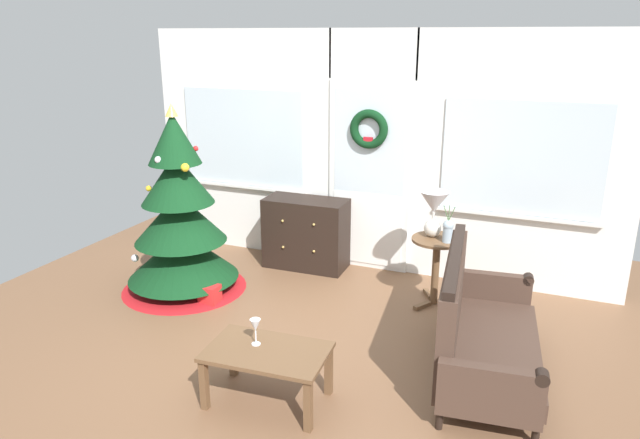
{
  "coord_description": "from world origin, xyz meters",
  "views": [
    {
      "loc": [
        1.83,
        -3.75,
        2.49
      ],
      "look_at": [
        0.05,
        0.55,
        1.0
      ],
      "focal_mm": 32.63,
      "sensor_mm": 36.0,
      "label": 1
    }
  ],
  "objects_px": {
    "gift_box": "(210,294)",
    "wine_glass": "(255,326)",
    "dresser_cabinet": "(306,233)",
    "table_lamp": "(434,208)",
    "flower_vase": "(448,230)",
    "christmas_tree": "(180,227)",
    "side_table": "(436,258)",
    "coffee_table": "(267,358)",
    "settee_sofa": "(476,328)"
  },
  "relations": [
    {
      "from": "settee_sofa",
      "to": "flower_vase",
      "type": "height_order",
      "value": "flower_vase"
    },
    {
      "from": "flower_vase",
      "to": "coffee_table",
      "type": "height_order",
      "value": "flower_vase"
    },
    {
      "from": "table_lamp",
      "to": "settee_sofa",
      "type": "bearing_deg",
      "value": -62.2
    },
    {
      "from": "christmas_tree",
      "to": "dresser_cabinet",
      "type": "distance_m",
      "value": 1.4
    },
    {
      "from": "side_table",
      "to": "table_lamp",
      "type": "bearing_deg",
      "value": 146.31
    },
    {
      "from": "flower_vase",
      "to": "settee_sofa",
      "type": "bearing_deg",
      "value": -67.13
    },
    {
      "from": "flower_vase",
      "to": "christmas_tree",
      "type": "bearing_deg",
      "value": -167.46
    },
    {
      "from": "settee_sofa",
      "to": "christmas_tree",
      "type": "bearing_deg",
      "value": 171.3
    },
    {
      "from": "christmas_tree",
      "to": "table_lamp",
      "type": "relative_size",
      "value": 4.26
    },
    {
      "from": "settee_sofa",
      "to": "side_table",
      "type": "height_order",
      "value": "settee_sofa"
    },
    {
      "from": "side_table",
      "to": "christmas_tree",
      "type": "bearing_deg",
      "value": -165.63
    },
    {
      "from": "coffee_table",
      "to": "gift_box",
      "type": "relative_size",
      "value": 4.87
    },
    {
      "from": "christmas_tree",
      "to": "gift_box",
      "type": "distance_m",
      "value": 0.74
    },
    {
      "from": "side_table",
      "to": "table_lamp",
      "type": "xyz_separation_m",
      "value": [
        -0.06,
        0.04,
        0.48
      ]
    },
    {
      "from": "settee_sofa",
      "to": "side_table",
      "type": "distance_m",
      "value": 1.21
    },
    {
      "from": "side_table",
      "to": "coffee_table",
      "type": "relative_size",
      "value": 0.76
    },
    {
      "from": "coffee_table",
      "to": "gift_box",
      "type": "height_order",
      "value": "coffee_table"
    },
    {
      "from": "christmas_tree",
      "to": "flower_vase",
      "type": "bearing_deg",
      "value": 12.54
    },
    {
      "from": "dresser_cabinet",
      "to": "table_lamp",
      "type": "distance_m",
      "value": 1.6
    },
    {
      "from": "dresser_cabinet",
      "to": "settee_sofa",
      "type": "relative_size",
      "value": 0.54
    },
    {
      "from": "gift_box",
      "to": "settee_sofa",
      "type": "bearing_deg",
      "value": -5.79
    },
    {
      "from": "settee_sofa",
      "to": "wine_glass",
      "type": "xyz_separation_m",
      "value": [
        -1.39,
        -0.89,
        0.17
      ]
    },
    {
      "from": "dresser_cabinet",
      "to": "side_table",
      "type": "xyz_separation_m",
      "value": [
        1.52,
        -0.39,
        0.08
      ]
    },
    {
      "from": "settee_sofa",
      "to": "gift_box",
      "type": "bearing_deg",
      "value": 174.21
    },
    {
      "from": "coffee_table",
      "to": "dresser_cabinet",
      "type": "bearing_deg",
      "value": 107.67
    },
    {
      "from": "gift_box",
      "to": "wine_glass",
      "type": "bearing_deg",
      "value": -45.18
    },
    {
      "from": "table_lamp",
      "to": "flower_vase",
      "type": "height_order",
      "value": "table_lamp"
    },
    {
      "from": "christmas_tree",
      "to": "coffee_table",
      "type": "xyz_separation_m",
      "value": [
        1.68,
        -1.39,
        -0.32
      ]
    },
    {
      "from": "side_table",
      "to": "wine_glass",
      "type": "bearing_deg",
      "value": -113.58
    },
    {
      "from": "dresser_cabinet",
      "to": "table_lamp",
      "type": "bearing_deg",
      "value": -13.56
    },
    {
      "from": "dresser_cabinet",
      "to": "coffee_table",
      "type": "xyz_separation_m",
      "value": [
        0.77,
        -2.41,
        -0.04
      ]
    },
    {
      "from": "dresser_cabinet",
      "to": "side_table",
      "type": "bearing_deg",
      "value": -14.46
    },
    {
      "from": "table_lamp",
      "to": "gift_box",
      "type": "xyz_separation_m",
      "value": [
        -1.95,
        -0.86,
        -0.86
      ]
    },
    {
      "from": "settee_sofa",
      "to": "coffee_table",
      "type": "relative_size",
      "value": 1.94
    },
    {
      "from": "side_table",
      "to": "gift_box",
      "type": "relative_size",
      "value": 3.7
    },
    {
      "from": "dresser_cabinet",
      "to": "gift_box",
      "type": "relative_size",
      "value": 5.07
    },
    {
      "from": "coffee_table",
      "to": "flower_vase",
      "type": "bearing_deg",
      "value": 66.35
    },
    {
      "from": "table_lamp",
      "to": "coffee_table",
      "type": "xyz_separation_m",
      "value": [
        -0.7,
        -2.05,
        -0.6
      ]
    },
    {
      "from": "side_table",
      "to": "flower_vase",
      "type": "xyz_separation_m",
      "value": [
        0.1,
        -0.06,
        0.31
      ]
    },
    {
      "from": "settee_sofa",
      "to": "dresser_cabinet",
      "type": "bearing_deg",
      "value": 144.36
    },
    {
      "from": "gift_box",
      "to": "table_lamp",
      "type": "bearing_deg",
      "value": 23.87
    },
    {
      "from": "coffee_table",
      "to": "wine_glass",
      "type": "height_order",
      "value": "wine_glass"
    },
    {
      "from": "table_lamp",
      "to": "flower_vase",
      "type": "relative_size",
      "value": 1.26
    },
    {
      "from": "christmas_tree",
      "to": "dresser_cabinet",
      "type": "height_order",
      "value": "christmas_tree"
    },
    {
      "from": "christmas_tree",
      "to": "flower_vase",
      "type": "xyz_separation_m",
      "value": [
        2.54,
        0.56,
        0.12
      ]
    },
    {
      "from": "christmas_tree",
      "to": "coffee_table",
      "type": "distance_m",
      "value": 2.2
    },
    {
      "from": "dresser_cabinet",
      "to": "table_lamp",
      "type": "height_order",
      "value": "table_lamp"
    },
    {
      "from": "table_lamp",
      "to": "coffee_table",
      "type": "height_order",
      "value": "table_lamp"
    },
    {
      "from": "side_table",
      "to": "coffee_table",
      "type": "distance_m",
      "value": 2.15
    },
    {
      "from": "dresser_cabinet",
      "to": "side_table",
      "type": "height_order",
      "value": "dresser_cabinet"
    }
  ]
}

